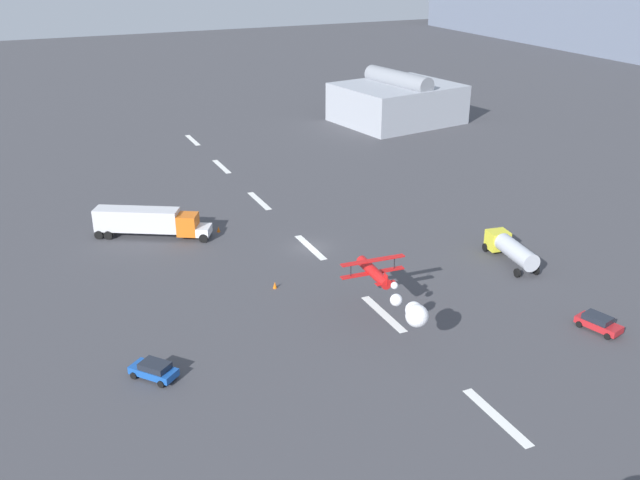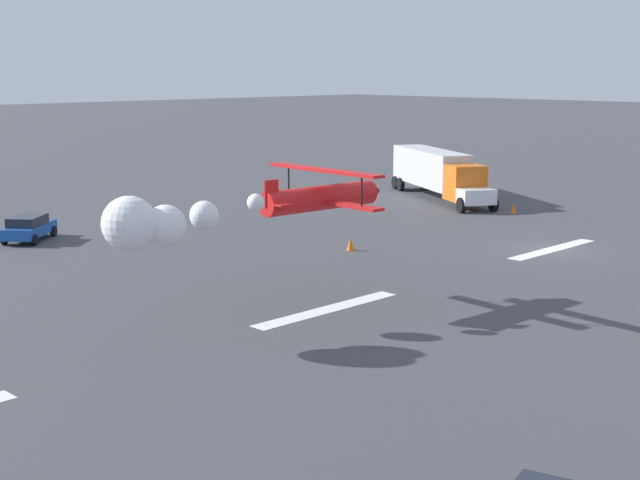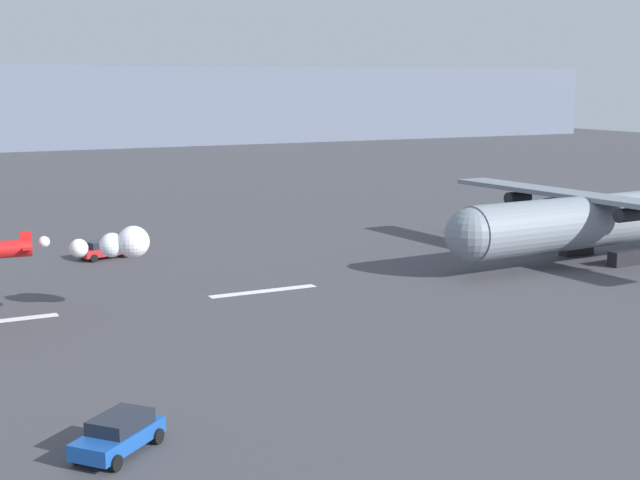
% 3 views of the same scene
% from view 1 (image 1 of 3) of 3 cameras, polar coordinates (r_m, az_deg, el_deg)
% --- Properties ---
extents(ground_plane, '(440.00, 440.00, 0.00)m').
position_cam_1_polar(ground_plane, '(85.88, -0.78, -0.60)').
color(ground_plane, '#424247').
rests_on(ground_plane, ground).
extents(runway_stripe_0, '(8.00, 0.90, 0.01)m').
position_cam_1_polar(runway_stripe_0, '(134.97, -10.29, 7.97)').
color(runway_stripe_0, white).
rests_on(runway_stripe_0, ground).
extents(runway_stripe_1, '(8.00, 0.90, 0.01)m').
position_cam_1_polar(runway_stripe_1, '(118.07, -7.98, 5.92)').
color(runway_stripe_1, white).
rests_on(runway_stripe_1, ground).
extents(runway_stripe_2, '(8.00, 0.90, 0.01)m').
position_cam_1_polar(runway_stripe_2, '(101.62, -4.94, 3.18)').
color(runway_stripe_2, white).
rests_on(runway_stripe_2, ground).
extents(runway_stripe_3, '(8.00, 0.90, 0.01)m').
position_cam_1_polar(runway_stripe_3, '(85.88, -0.78, -0.60)').
color(runway_stripe_3, white).
rests_on(runway_stripe_3, ground).
extents(runway_stripe_4, '(8.00, 0.90, 0.01)m').
position_cam_1_polar(runway_stripe_4, '(71.33, 5.17, -5.98)').
color(runway_stripe_4, white).
rests_on(runway_stripe_4, ground).
extents(runway_stripe_5, '(8.00, 0.90, 0.01)m').
position_cam_1_polar(runway_stripe_5, '(58.85, 14.13, -13.73)').
color(runway_stripe_5, white).
rests_on(runway_stripe_5, ground).
extents(stunt_biplane_red, '(13.79, 6.74, 2.34)m').
position_cam_1_polar(stunt_biplane_red, '(65.11, 6.27, -4.48)').
color(stunt_biplane_red, red).
extents(semi_truck_orange, '(9.54, 13.99, 3.70)m').
position_cam_1_polar(semi_truck_orange, '(90.74, -13.75, 1.50)').
color(semi_truck_orange, silver).
rests_on(semi_truck_orange, ground).
extents(fuel_tanker_truck, '(8.89, 3.93, 2.90)m').
position_cam_1_polar(fuel_tanker_truck, '(84.16, 15.22, -0.69)').
color(fuel_tanker_truck, yellow).
rests_on(fuel_tanker_truck, ground).
extents(followme_car_yellow, '(4.32, 4.03, 1.52)m').
position_cam_1_polar(followme_car_yellow, '(62.71, -13.31, -10.20)').
color(followme_car_yellow, '#194CA5').
rests_on(followme_car_yellow, ground).
extents(airport_staff_sedan, '(4.54, 2.89, 1.52)m').
position_cam_1_polar(airport_staff_sedan, '(72.98, 21.64, -6.24)').
color(airport_staff_sedan, '#B21E23').
rests_on(airport_staff_sedan, ground).
extents(hangar_building, '(21.96, 25.20, 10.37)m').
position_cam_1_polar(hangar_building, '(146.70, 6.27, 11.09)').
color(hangar_building, '#9EA3AD').
rests_on(hangar_building, ground).
extents(traffic_cone_near, '(0.44, 0.44, 0.75)m').
position_cam_1_polar(traffic_cone_near, '(91.20, -8.24, 0.87)').
color(traffic_cone_near, orange).
rests_on(traffic_cone_near, ground).
extents(traffic_cone_far, '(0.44, 0.44, 0.75)m').
position_cam_1_polar(traffic_cone_far, '(76.01, -3.68, -3.67)').
color(traffic_cone_far, orange).
rests_on(traffic_cone_far, ground).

